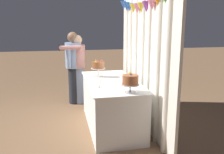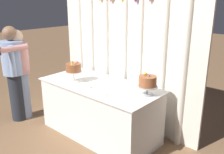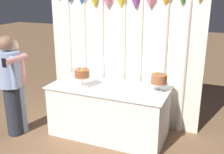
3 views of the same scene
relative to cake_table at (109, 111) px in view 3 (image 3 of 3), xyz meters
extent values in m
plane|color=#846042|center=(0.00, -0.10, -0.39)|extent=(24.00, 24.00, 0.00)
cube|color=white|center=(0.00, 0.55, 0.82)|extent=(2.53, 0.04, 2.41)
cylinder|color=white|center=(-0.96, 0.53, 0.82)|extent=(0.07, 0.07, 2.41)
cylinder|color=white|center=(-0.67, 0.53, 0.82)|extent=(0.08, 0.08, 2.41)
cylinder|color=white|center=(-0.34, 0.53, 0.82)|extent=(0.08, 0.08, 2.41)
cylinder|color=white|center=(0.03, 0.53, 0.82)|extent=(0.07, 0.07, 2.41)
cylinder|color=white|center=(0.31, 0.53, 0.82)|extent=(0.07, 0.07, 2.41)
cylinder|color=white|center=(0.68, 0.53, 0.82)|extent=(0.09, 0.09, 2.41)
cylinder|color=white|center=(0.98, 0.53, 0.82)|extent=(0.09, 0.09, 2.41)
cone|color=blue|center=(-0.67, 0.49, 1.59)|extent=(0.15, 0.15, 0.16)
cone|color=yellow|center=(-0.45, 0.49, 1.56)|extent=(0.15, 0.15, 0.16)
cone|color=pink|center=(-0.22, 0.49, 1.55)|extent=(0.15, 0.15, 0.16)
cone|color=yellow|center=(0.00, 0.49, 1.54)|extent=(0.15, 0.15, 0.16)
cone|color=purple|center=(0.22, 0.49, 1.55)|extent=(0.15, 0.15, 0.16)
cone|color=pink|center=(0.45, 0.49, 1.56)|extent=(0.15, 0.15, 0.16)
cone|color=orange|center=(0.67, 0.49, 1.59)|extent=(0.15, 0.15, 0.16)
cube|color=white|center=(0.00, 0.00, -0.01)|extent=(1.70, 0.76, 0.76)
cube|color=white|center=(0.00, 0.00, 0.38)|extent=(1.75, 0.81, 0.01)
cylinder|color=silver|center=(-0.35, -0.16, 0.39)|extent=(0.18, 0.18, 0.01)
cylinder|color=silver|center=(-0.35, -0.16, 0.47)|extent=(0.02, 0.02, 0.14)
cylinder|color=silver|center=(-0.35, -0.16, 0.54)|extent=(0.25, 0.25, 0.01)
cylinder|color=#995633|center=(-0.35, -0.16, 0.60)|extent=(0.22, 0.22, 0.11)
sphere|color=orange|center=(-0.29, -0.17, 0.67)|extent=(0.03, 0.03, 0.03)
sphere|color=pink|center=(-0.33, -0.10, 0.67)|extent=(0.03, 0.03, 0.03)
sphere|color=#DB333D|center=(-0.41, -0.13, 0.67)|extent=(0.02, 0.02, 0.02)
cone|color=blue|center=(-0.36, -0.18, 0.67)|extent=(0.02, 0.02, 0.03)
cone|color=yellow|center=(-0.32, -0.20, 0.68)|extent=(0.03, 0.03, 0.05)
cylinder|color=#B2B2B7|center=(0.71, 0.12, 0.39)|extent=(0.16, 0.16, 0.01)
cylinder|color=#B2B2B7|center=(0.71, 0.12, 0.45)|extent=(0.02, 0.02, 0.09)
cylinder|color=#B2B2B7|center=(0.71, 0.12, 0.50)|extent=(0.26, 0.26, 0.01)
cylinder|color=#995633|center=(0.71, 0.12, 0.57)|extent=(0.22, 0.22, 0.13)
sphere|color=blue|center=(0.74, 0.12, 0.64)|extent=(0.02, 0.02, 0.02)
sphere|color=yellow|center=(0.67, 0.13, 0.65)|extent=(0.04, 0.04, 0.04)
cylinder|color=beige|center=(0.00, -0.18, 0.40)|extent=(0.05, 0.05, 0.02)
sphere|color=#F9CC4C|center=(0.00, -0.18, 0.41)|extent=(0.01, 0.01, 0.01)
cylinder|color=beige|center=(0.37, -0.25, 0.40)|extent=(0.04, 0.04, 0.02)
sphere|color=#F9CC4C|center=(0.37, -0.25, 0.41)|extent=(0.01, 0.01, 0.01)
cylinder|color=#93ADD6|center=(-1.33, -0.44, 0.00)|extent=(0.28, 0.28, 0.78)
cylinder|color=#D6938E|center=(-1.33, -0.44, 0.63)|extent=(0.38, 0.38, 0.48)
sphere|color=beige|center=(-1.33, -0.44, 0.97)|extent=(0.20, 0.20, 0.20)
cylinder|color=#D6938E|center=(-1.52, -0.49, 0.62)|extent=(0.08, 0.08, 0.42)
cylinder|color=#D6938E|center=(-1.14, -0.60, 0.83)|extent=(0.08, 0.42, 0.08)
cube|color=black|center=(-1.14, -0.81, 0.83)|extent=(0.06, 0.01, 0.12)
cylinder|color=#282D38|center=(-1.34, -0.53, 0.00)|extent=(0.34, 0.34, 0.78)
cylinder|color=#93ADD6|center=(-1.34, -0.53, 0.65)|extent=(0.47, 0.47, 0.53)
sphere|color=#846047|center=(-1.34, -0.53, 1.03)|extent=(0.22, 0.22, 0.22)
cube|color=#334284|center=(-1.34, -0.68, 0.68)|extent=(0.04, 0.03, 0.34)
cylinder|color=#93ADD6|center=(-1.53, -0.42, 0.65)|extent=(0.08, 0.08, 0.46)
cylinder|color=#93ADD6|center=(-1.16, -0.64, 0.65)|extent=(0.08, 0.08, 0.46)
camera|label=1|loc=(3.77, -0.77, 1.31)|focal=38.88mm
camera|label=2|loc=(2.27, -2.32, 1.54)|focal=39.67mm
camera|label=3|loc=(1.48, -3.43, 1.74)|focal=43.47mm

